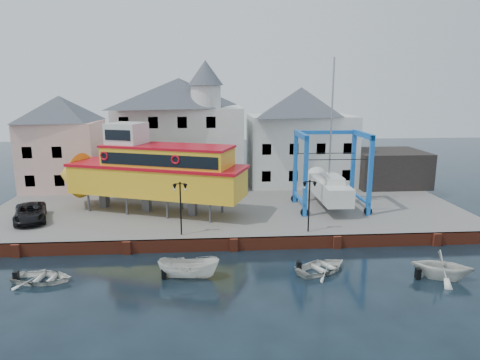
{
  "coord_description": "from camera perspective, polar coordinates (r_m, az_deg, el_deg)",
  "views": [
    {
      "loc": [
        -1.78,
        -30.62,
        12.24
      ],
      "look_at": [
        1.0,
        7.0,
        4.0
      ],
      "focal_mm": 32.0,
      "sensor_mm": 36.0,
      "label": 1
    }
  ],
  "objects": [
    {
      "name": "building_pink",
      "position": [
        51.61,
        -22.59,
        4.6
      ],
      "size": [
        8.0,
        7.0,
        10.3
      ],
      "color": "#DBA696",
      "rests_on": "hardstanding"
    },
    {
      "name": "motorboat_c",
      "position": [
        31.52,
        25.23,
        -11.78
      ],
      "size": [
        4.77,
        4.48,
        2.01
      ],
      "primitive_type": "imported",
      "rotation": [
        0.0,
        0.0,
        1.19
      ],
      "color": "silver",
      "rests_on": "ground"
    },
    {
      "name": "quay_wall",
      "position": [
        32.94,
        -0.86,
        -8.56
      ],
      "size": [
        44.0,
        0.47,
        1.0
      ],
      "color": "maroon",
      "rests_on": "ground"
    },
    {
      "name": "motorboat_a",
      "position": [
        28.9,
        -6.83,
        -12.83
      ],
      "size": [
        4.23,
        2.06,
        1.57
      ],
      "primitive_type": "imported",
      "rotation": [
        0.0,
        0.0,
        1.44
      ],
      "color": "silver",
      "rests_on": "ground"
    },
    {
      "name": "lamp_post_left",
      "position": [
        32.9,
        -7.97,
        -1.99
      ],
      "size": [
        1.12,
        0.32,
        4.2
      ],
      "color": "black",
      "rests_on": "hardstanding"
    },
    {
      "name": "building_white_right",
      "position": [
        51.09,
        8.02,
        5.86
      ],
      "size": [
        12.0,
        8.0,
        11.2
      ],
      "color": "silver",
      "rests_on": "hardstanding"
    },
    {
      "name": "travel_lift",
      "position": [
        41.59,
        11.62,
        -0.33
      ],
      "size": [
        6.52,
        9.19,
        13.85
      ],
      "rotation": [
        0.0,
        0.0,
        -0.01
      ],
      "color": "blue",
      "rests_on": "hardstanding"
    },
    {
      "name": "hardstanding",
      "position": [
        43.28,
        -1.71,
        -3.42
      ],
      "size": [
        44.0,
        22.0,
        1.0
      ],
      "primitive_type": "cube",
      "color": "slate",
      "rests_on": "ground"
    },
    {
      "name": "lamp_post_right",
      "position": [
        33.73,
        9.24,
        -1.68
      ],
      "size": [
        1.12,
        0.32,
        4.2
      ],
      "color": "black",
      "rests_on": "hardstanding"
    },
    {
      "name": "building_white_main",
      "position": [
        49.35,
        -7.85,
        6.51
      ],
      "size": [
        14.0,
        8.3,
        14.0
      ],
      "color": "silver",
      "rests_on": "hardstanding"
    },
    {
      "name": "tour_boat",
      "position": [
        39.69,
        -12.46,
        1.24
      ],
      "size": [
        18.9,
        10.71,
        8.08
      ],
      "rotation": [
        0.0,
        0.0,
        -0.36
      ],
      "color": "#59595E",
      "rests_on": "hardstanding"
    },
    {
      "name": "van",
      "position": [
        40.73,
        -26.19,
        -3.92
      ],
      "size": [
        4.05,
        5.81,
        1.47
      ],
      "primitive_type": "imported",
      "rotation": [
        0.0,
        0.0,
        0.33
      ],
      "color": "black",
      "rests_on": "hardstanding"
    },
    {
      "name": "shed_dark",
      "position": [
        52.77,
        19.04,
        1.56
      ],
      "size": [
        8.0,
        7.0,
        4.0
      ],
      "primitive_type": "cube",
      "color": "black",
      "rests_on": "hardstanding"
    },
    {
      "name": "ground",
      "position": [
        33.02,
        -0.85,
        -9.44
      ],
      "size": [
        140.0,
        140.0,
        0.0
      ],
      "primitive_type": "plane",
      "color": "black",
      "rests_on": "ground"
    },
    {
      "name": "motorboat_b",
      "position": [
        30.17,
        10.89,
        -11.85
      ],
      "size": [
        4.77,
        4.31,
        0.81
      ],
      "primitive_type": "imported",
      "rotation": [
        0.0,
        0.0,
        2.06
      ],
      "color": "silver",
      "rests_on": "ground"
    },
    {
      "name": "motorboat_d",
      "position": [
        30.93,
        -24.82,
        -12.2
      ],
      "size": [
        4.12,
        3.16,
        0.79
      ],
      "primitive_type": "imported",
      "rotation": [
        0.0,
        0.0,
        1.45
      ],
      "color": "silver",
      "rests_on": "ground"
    }
  ]
}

